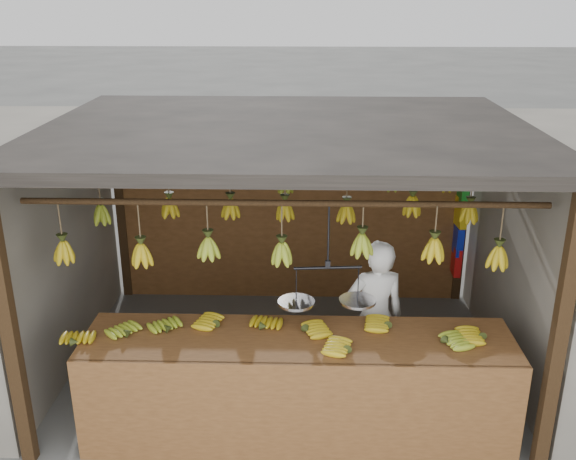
{
  "coord_description": "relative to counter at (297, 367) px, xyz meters",
  "views": [
    {
      "loc": [
        0.16,
        -5.6,
        3.49
      ],
      "look_at": [
        0.0,
        0.3,
        1.3
      ],
      "focal_mm": 40.0,
      "sensor_mm": 36.0,
      "label": 1
    }
  ],
  "objects": [
    {
      "name": "stall",
      "position": [
        -0.11,
        1.55,
        1.26
      ],
      "size": [
        4.3,
        3.3,
        2.4
      ],
      "color": "black",
      "rests_on": "ground"
    },
    {
      "name": "bag_bundles",
      "position": [
        1.83,
        2.58,
        0.28
      ],
      "size": [
        0.08,
        0.26,
        1.24
      ],
      "color": "#199926",
      "rests_on": "ground"
    },
    {
      "name": "hanging_bananas",
      "position": [
        -0.12,
        1.22,
        0.9
      ],
      "size": [
        3.56,
        2.25,
        0.39
      ],
      "color": "#B89A13",
      "rests_on": "ground"
    },
    {
      "name": "balance_scale",
      "position": [
        0.23,
        0.23,
        0.51
      ],
      "size": [
        0.78,
        0.33,
        0.84
      ],
      "color": "black",
      "rests_on": "ground"
    },
    {
      "name": "vendor",
      "position": [
        0.68,
        0.76,
        0.04
      ],
      "size": [
        0.6,
        0.45,
        1.49
      ],
      "primitive_type": "imported",
      "rotation": [
        0.0,
        0.0,
        3.32
      ],
      "color": "white",
      "rests_on": "ground"
    },
    {
      "name": "counter",
      "position": [
        0.0,
        0.0,
        0.0
      ],
      "size": [
        3.57,
        0.79,
        0.96
      ],
      "color": "brown",
      "rests_on": "ground"
    },
    {
      "name": "ground",
      "position": [
        -0.11,
        1.23,
        -0.71
      ],
      "size": [
        80.0,
        80.0,
        0.0
      ],
      "primitive_type": "plane",
      "color": "#5B5B57"
    }
  ]
}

